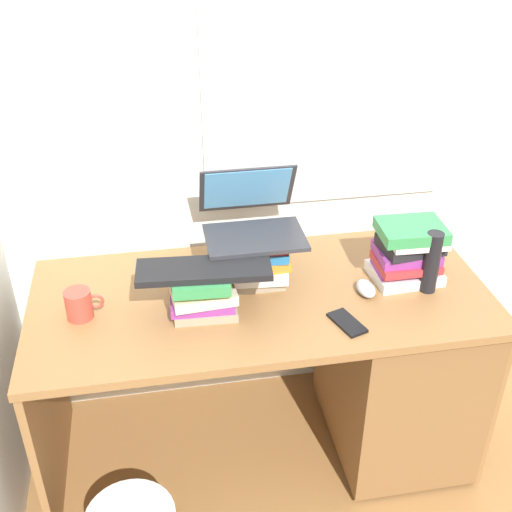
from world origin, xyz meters
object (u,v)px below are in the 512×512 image
Objects in this scene: book_stack_side at (408,252)px; computer_mouse at (366,288)px; keyboard at (204,270)px; water_bottle at (431,262)px; mug at (79,304)px; desk at (367,360)px; book_stack_tall at (255,262)px; laptop at (252,217)px; book_stack_keyboard_riser at (203,293)px; cell_phone at (347,323)px.

computer_mouse is (-0.16, -0.06, -0.09)m from book_stack_side.
water_bottle is (0.76, 0.00, -0.06)m from keyboard.
mug is at bearing 177.15° from keyboard.
water_bottle is (0.05, -0.08, 0.00)m from book_stack_side.
mug is at bearing 179.76° from desk.
keyboard is at bearing -142.84° from book_stack_tall.
laptop reaches higher than book_stack_tall.
book_stack_keyboard_riser is 1.75× the size of mug.
keyboard is (-0.71, -0.08, 0.06)m from book_stack_side.
book_stack_keyboard_riser reaches higher than cell_phone.
computer_mouse is at bearing 2.16° from book_stack_keyboard_riser.
desk is 4.71× the size of laptop.
book_stack_tall is at bearing -91.13° from laptop.
book_stack_tall reaches higher than book_stack_keyboard_riser.
book_stack_side reaches higher than book_stack_tall.
laptop is at bearing 88.87° from book_stack_tall.
water_bottle is (0.57, -0.14, 0.02)m from book_stack_tall.
mug is (-0.39, 0.05, -0.03)m from book_stack_keyboard_riser.
desk is 0.59m from book_stack_tall.
computer_mouse is 0.94m from mug.
book_stack_side reaches higher than keyboard.
mug reaches higher than computer_mouse.
computer_mouse is (0.55, 0.02, -0.06)m from book_stack_keyboard_riser.
mug is at bearing 148.18° from cell_phone.
desk is at bearing 31.18° from computer_mouse.
keyboard is at bearing 143.41° from cell_phone.
desk is 7.00× the size of water_bottle.
book_stack_side is 1.09× the size of water_bottle.
book_stack_tall is at bearing 41.67° from keyboard.
keyboard is at bearing 14.73° from book_stack_keyboard_riser.
book_stack_tall is 2.33× the size of computer_mouse.
mug is at bearing 177.46° from water_bottle.
mug reaches higher than cell_phone.
mug is (-0.94, 0.03, 0.03)m from computer_mouse.
water_bottle is at bearing 4.51° from keyboard.
computer_mouse is (0.36, -0.19, -0.21)m from laptop.
desk is at bearing 29.95° from cell_phone.
laptop is at bearing 106.58° from cell_phone.
book_stack_side is at bearing 15.51° from desk.
keyboard reaches higher than desk.
book_stack_tall is 0.24m from book_stack_keyboard_riser.
book_stack_keyboard_riser is 2.08× the size of computer_mouse.
book_stack_side is 1.77× the size of cell_phone.
keyboard is at bearing -180.00° from water_bottle.
book_stack_side is 2.31× the size of computer_mouse.
desk is 0.41m from cell_phone.
laptop is 3.16× the size of computer_mouse.
keyboard is 0.57m from computer_mouse.
book_stack_tall is at bearing 173.36° from book_stack_side.
computer_mouse is at bearing -18.57° from book_stack_tall.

